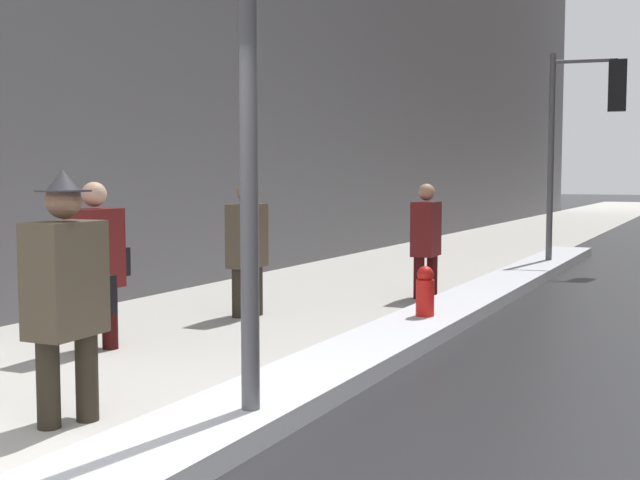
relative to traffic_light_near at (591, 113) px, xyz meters
The scene contains 8 objects.
sidewalk_slab 4.98m from the traffic_light_near, 135.71° to the left, with size 4.00×80.00×0.01m.
snow_bank_curb 6.05m from the traffic_light_near, 97.60° to the right, with size 0.79×16.46×0.15m.
traffic_light_near is the anchor object (origin of this frame).
pedestrian_in_fedora 11.40m from the traffic_light_near, 98.86° to the right, with size 0.36×0.74×1.71m.
pedestrian_with_shoulder_bag 9.97m from the traffic_light_near, 108.74° to the right, with size 0.33×0.74×1.61m.
pedestrian_trailing 7.82m from the traffic_light_near, 112.21° to the right, with size 0.33×0.53×1.59m.
pedestrian_nearside 5.27m from the traffic_light_near, 107.22° to the right, with size 0.33×0.52×1.57m.
fire_hydrant 7.29m from the traffic_light_near, 96.02° to the right, with size 0.20×0.20×0.70m.
Camera 1 is at (3.06, -2.93, 1.65)m, focal length 45.00 mm.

